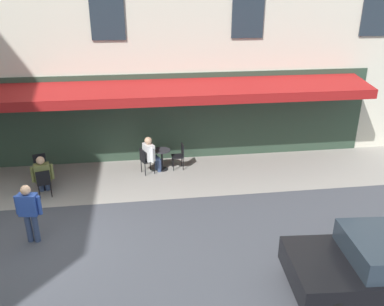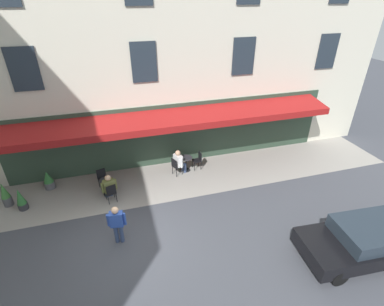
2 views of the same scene
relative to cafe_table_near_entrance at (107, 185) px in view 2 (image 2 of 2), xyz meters
name	(u,v)px [view 2 (image 2 of 2)]	position (x,y,z in m)	size (l,w,h in m)	color
ground_plane	(128,242)	(-0.61, 3.07, -0.49)	(70.00, 70.00, 0.00)	#42444C
sidewalk_cafe_terrace	(190,176)	(-3.86, -0.33, -0.49)	(20.50, 3.20, 0.01)	gray
cafe_table_near_entrance	(107,185)	(0.00, 0.00, 0.00)	(0.60, 0.60, 0.75)	black
cafe_chair_black_by_window	(111,192)	(-0.16, 0.61, 0.06)	(0.49, 0.49, 0.91)	black
cafe_chair_black_under_awning	(102,177)	(0.18, -0.61, 0.06)	(0.50, 0.50, 0.91)	black
cafe_table_mid_terrace	(186,162)	(-3.84, -0.89, 0.00)	(0.60, 0.60, 0.75)	black
cafe_chair_black_corner_left	(176,165)	(-3.25, -0.66, 0.06)	(0.52, 0.52, 0.91)	black
cafe_chair_black_corner_right	(198,159)	(-4.47, -0.92, 0.06)	(0.42, 0.42, 0.91)	black
seated_patron_in_white	(179,161)	(-3.45, -0.74, 0.21)	(0.63, 0.63, 1.31)	navy
seated_companion_in_olive	(109,186)	(-0.11, 0.40, 0.20)	(0.64, 0.60, 1.29)	navy
walking_pedestrian_in_blue	(117,222)	(-0.34, 2.94, 0.43)	(0.64, 0.33, 1.58)	navy
potted_plant_mid_terrace	(48,180)	(2.54, -1.20, -0.06)	(0.45, 0.45, 0.88)	#4C4C51
potted_plant_under_sign	(5,195)	(4.04, -0.39, 0.05)	(0.37, 0.37, 1.11)	#4C4C51
potted_plant_entrance_right	(21,199)	(3.39, 0.05, 0.00)	(0.38, 0.38, 1.00)	#2D2D33
parked_car_black	(367,240)	(-8.22, 5.83, 0.22)	(4.42, 2.12, 1.33)	black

